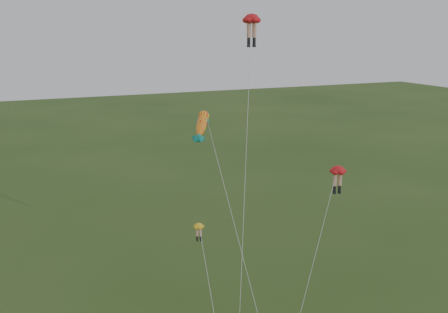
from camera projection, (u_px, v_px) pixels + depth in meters
name	position (u px, v px, depth m)	size (l,w,h in m)	color
legs_kite_red_high	(252.00, 24.00, 42.30)	(7.66, 13.03, 23.90)	red
legs_kite_red_mid	(337.00, 175.00, 38.23)	(7.29, 5.17, 12.45)	red
legs_kite_yellow	(200.00, 236.00, 36.94)	(1.40, 7.43, 8.56)	yellow
fish_kite	(202.00, 125.00, 38.71)	(2.22, 11.98, 16.62)	yellow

